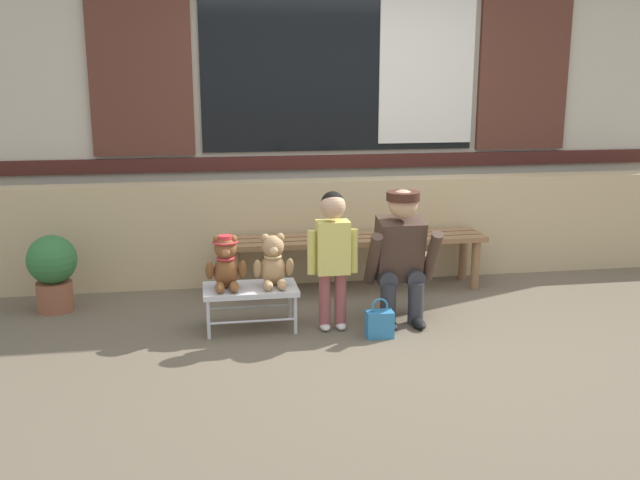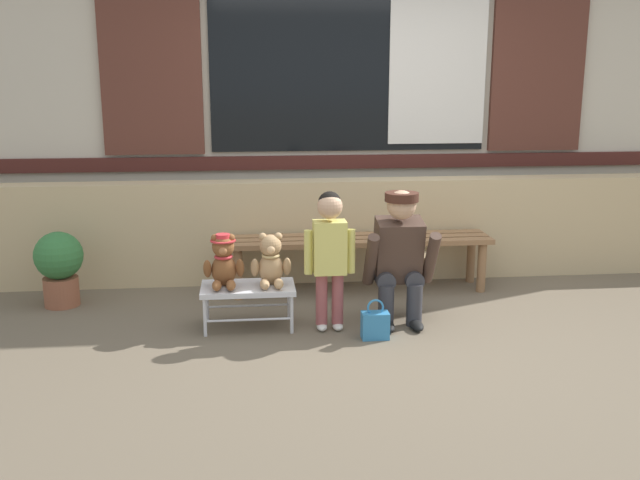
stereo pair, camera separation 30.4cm
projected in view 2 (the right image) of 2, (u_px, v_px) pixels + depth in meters
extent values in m
plane|color=brown|center=(387.00, 337.00, 4.82)|extent=(60.00, 60.00, 0.00)
cube|color=tan|center=(355.00, 229.00, 6.10)|extent=(7.54, 0.25, 0.85)
cube|color=beige|center=(348.00, 51.00, 6.27)|extent=(7.69, 0.20, 3.80)
cube|color=#471E19|center=(349.00, 162.00, 6.37)|extent=(7.08, 0.04, 0.12)
cube|color=black|center=(350.00, 69.00, 6.19)|extent=(2.40, 0.03, 1.40)
cube|color=silver|center=(438.00, 69.00, 6.26)|extent=(0.86, 0.02, 1.29)
cube|color=#562D23|center=(151.00, 69.00, 6.01)|extent=(0.84, 0.05, 1.43)
cube|color=#562D23|center=(538.00, 69.00, 6.36)|extent=(0.84, 0.05, 1.43)
cube|color=#8E6642|center=(362.00, 244.00, 5.61)|extent=(2.10, 0.11, 0.04)
cube|color=#8E6642|center=(360.00, 240.00, 5.75)|extent=(2.10, 0.11, 0.04)
cube|color=#8E6642|center=(357.00, 236.00, 5.88)|extent=(2.10, 0.11, 0.04)
cylinder|color=#8E6642|center=(238.00, 274.00, 5.56)|extent=(0.07, 0.07, 0.40)
cylinder|color=#8E6642|center=(238.00, 265.00, 5.83)|extent=(0.07, 0.07, 0.40)
cylinder|color=#8E6642|center=(482.00, 268.00, 5.76)|extent=(0.07, 0.07, 0.40)
cylinder|color=#8E6642|center=(471.00, 259.00, 6.03)|extent=(0.07, 0.07, 0.40)
cube|color=silver|center=(248.00, 288.00, 4.93)|extent=(0.64, 0.36, 0.04)
cylinder|color=silver|center=(205.00, 318.00, 4.79)|extent=(0.02, 0.02, 0.26)
cylinder|color=silver|center=(207.00, 303.00, 5.08)|extent=(0.02, 0.02, 0.26)
cylinder|color=silver|center=(292.00, 315.00, 4.85)|extent=(0.02, 0.02, 0.26)
cylinder|color=silver|center=(289.00, 301.00, 5.14)|extent=(0.02, 0.02, 0.26)
cylinder|color=silver|center=(249.00, 320.00, 4.83)|extent=(0.58, 0.02, 0.02)
cylinder|color=silver|center=(248.00, 306.00, 5.12)|extent=(0.58, 0.02, 0.02)
ellipsoid|color=brown|center=(224.00, 270.00, 4.91)|extent=(0.17, 0.14, 0.22)
sphere|color=brown|center=(223.00, 247.00, 4.86)|extent=(0.15, 0.15, 0.15)
sphere|color=#AE6E42|center=(223.00, 250.00, 4.81)|extent=(0.06, 0.06, 0.06)
sphere|color=brown|center=(215.00, 238.00, 4.85)|extent=(0.06, 0.06, 0.06)
ellipsoid|color=brown|center=(207.00, 269.00, 4.86)|extent=(0.06, 0.11, 0.16)
ellipsoid|color=brown|center=(217.00, 286.00, 4.81)|extent=(0.06, 0.15, 0.06)
sphere|color=brown|center=(231.00, 238.00, 4.86)|extent=(0.06, 0.06, 0.06)
ellipsoid|color=brown|center=(240.00, 268.00, 4.88)|extent=(0.06, 0.11, 0.16)
ellipsoid|color=brown|center=(231.00, 285.00, 4.82)|extent=(0.06, 0.15, 0.06)
torus|color=red|center=(223.00, 257.00, 4.88)|extent=(0.13, 0.13, 0.02)
cylinder|color=red|center=(223.00, 241.00, 4.86)|extent=(0.17, 0.17, 0.01)
cylinder|color=red|center=(223.00, 237.00, 4.85)|extent=(0.10, 0.10, 0.04)
ellipsoid|color=tan|center=(271.00, 269.00, 4.94)|extent=(0.17, 0.14, 0.22)
sphere|color=tan|center=(271.00, 246.00, 4.89)|extent=(0.15, 0.15, 0.15)
sphere|color=#F4C188|center=(271.00, 249.00, 4.84)|extent=(0.06, 0.06, 0.06)
sphere|color=tan|center=(263.00, 237.00, 4.88)|extent=(0.06, 0.06, 0.06)
ellipsoid|color=tan|center=(255.00, 267.00, 4.90)|extent=(0.06, 0.11, 0.16)
ellipsoid|color=tan|center=(265.00, 284.00, 4.84)|extent=(0.06, 0.15, 0.06)
sphere|color=tan|center=(278.00, 237.00, 4.89)|extent=(0.06, 0.06, 0.06)
ellipsoid|color=tan|center=(287.00, 267.00, 4.92)|extent=(0.06, 0.11, 0.16)
ellipsoid|color=tan|center=(279.00, 284.00, 4.85)|extent=(0.06, 0.15, 0.06)
torus|color=#D6B775|center=(271.00, 255.00, 4.91)|extent=(0.13, 0.13, 0.02)
cylinder|color=#994C4C|center=(322.00, 299.00, 4.90)|extent=(0.08, 0.08, 0.36)
ellipsoid|color=silver|center=(322.00, 327.00, 4.93)|extent=(0.07, 0.12, 0.05)
cylinder|color=#994C4C|center=(338.00, 298.00, 4.92)|extent=(0.08, 0.08, 0.36)
ellipsoid|color=silver|center=(338.00, 326.00, 4.94)|extent=(0.07, 0.12, 0.05)
cube|color=#DBD166|center=(330.00, 247.00, 4.83)|extent=(0.22, 0.15, 0.36)
cylinder|color=#DBD166|center=(308.00, 252.00, 4.82)|extent=(0.06, 0.06, 0.30)
cylinder|color=#DBD166|center=(351.00, 251.00, 4.85)|extent=(0.06, 0.06, 0.30)
sphere|color=tan|center=(330.00, 206.00, 4.76)|extent=(0.17, 0.17, 0.17)
sphere|color=black|center=(330.00, 203.00, 4.77)|extent=(0.16, 0.16, 0.16)
cylinder|color=#333338|center=(386.00, 306.00, 4.98)|extent=(0.11, 0.11, 0.30)
cylinder|color=#333338|center=(383.00, 277.00, 5.07)|extent=(0.13, 0.32, 0.13)
ellipsoid|color=black|center=(388.00, 326.00, 4.93)|extent=(0.09, 0.20, 0.06)
cylinder|color=#333338|center=(414.00, 305.00, 5.00)|extent=(0.11, 0.11, 0.30)
cylinder|color=#333338|center=(410.00, 276.00, 5.09)|extent=(0.13, 0.32, 0.13)
ellipsoid|color=black|center=(416.00, 325.00, 4.95)|extent=(0.09, 0.20, 0.06)
cube|color=#473328|center=(398.00, 250.00, 5.01)|extent=(0.32, 0.30, 0.47)
cylinder|color=#473328|center=(371.00, 260.00, 4.90)|extent=(0.08, 0.28, 0.40)
cylinder|color=#473328|center=(431.00, 258.00, 4.94)|extent=(0.08, 0.28, 0.40)
sphere|color=tan|center=(402.00, 205.00, 4.86)|extent=(0.20, 0.20, 0.20)
cylinder|color=#422319|center=(402.00, 197.00, 4.85)|extent=(0.23, 0.23, 0.06)
cube|color=brown|center=(421.00, 265.00, 5.15)|extent=(0.10, 0.22, 0.16)
cube|color=teal|center=(375.00, 325.00, 4.77)|extent=(0.18, 0.11, 0.18)
torus|color=teal|center=(375.00, 307.00, 4.74)|extent=(0.11, 0.01, 0.11)
cylinder|color=brown|center=(62.00, 291.00, 5.44)|extent=(0.26, 0.26, 0.22)
sphere|color=#337038|center=(58.00, 256.00, 5.37)|extent=(0.36, 0.36, 0.36)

